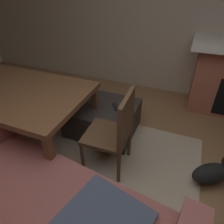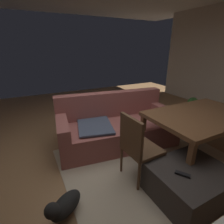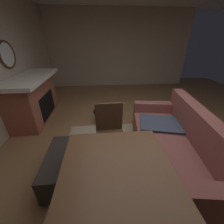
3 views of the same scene
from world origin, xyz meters
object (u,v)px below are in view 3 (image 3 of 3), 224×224
tv_remote (73,146)px  fireplace (34,98)px  dining_chair_west (110,129)px  couch (173,145)px  small_dog (100,117)px  dining_table (121,201)px  ottoman_coffee_table (74,165)px  round_wall_mirror (7,55)px

tv_remote → fireplace: bearing=-178.0°
fireplace → dining_chair_west: size_ratio=1.94×
couch → small_dog: couch is taller
dining_table → fireplace: bearing=-146.8°
ottoman_coffee_table → small_dog: size_ratio=1.94×
dining_chair_west → small_dog: (-1.01, -0.16, -0.35)m
dining_chair_west → round_wall_mirror: bearing=-125.3°
tv_remote → small_dog: size_ratio=0.36×
round_wall_mirror → ottoman_coffee_table: round_wall_mirror is taller
tv_remote → small_dog: tv_remote is taller
couch → dining_chair_west: size_ratio=2.37×
round_wall_mirror → tv_remote: size_ratio=3.51×
fireplace → round_wall_mirror: round_wall_mirror is taller
fireplace → couch: size_ratio=0.82×
couch → dining_table: couch is taller
dining_chair_west → small_dog: size_ratio=2.08×
couch → dining_table: bearing=-44.6°
ottoman_coffee_table → dining_table: 1.10m
round_wall_mirror → ottoman_coffee_table: (1.81, 1.47, -1.31)m
round_wall_mirror → small_dog: (0.42, 1.86, -1.34)m
couch → dining_chair_west: bearing=-102.2°
fireplace → ottoman_coffee_table: bearing=33.1°
round_wall_mirror → ottoman_coffee_table: bearing=39.0°
ottoman_coffee_table → small_dog: 1.45m
ottoman_coffee_table → dining_chair_west: 0.74m
round_wall_mirror → dining_chair_west: size_ratio=0.60×
fireplace → dining_table: size_ratio=1.09×
dining_table → round_wall_mirror: bearing=-142.6°
fireplace → couch: bearing=58.9°
dining_table → ottoman_coffee_table: bearing=-146.6°
small_dog → ottoman_coffee_table: bearing=-15.6°
dining_table → small_dog: (-2.23, -0.16, -0.50)m
small_dog → dining_chair_west: bearing=8.9°
couch → small_dog: bearing=-136.8°
couch → small_dog: (-1.22, -1.15, -0.14)m
dining_table → tv_remote: bearing=-150.4°
fireplace → dining_chair_west: fireplace is taller
round_wall_mirror → dining_table: bearing=37.4°
fireplace → dining_table: (2.65, 1.73, 0.13)m
dining_table → dining_chair_west: (-1.22, -0.00, -0.14)m
round_wall_mirror → couch: size_ratio=0.26×
round_wall_mirror → dining_chair_west: (1.43, 2.02, -0.98)m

